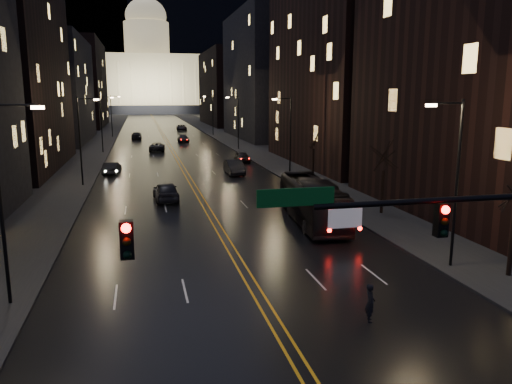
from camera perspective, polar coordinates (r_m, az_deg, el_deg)
road at (r=143.06m, az=-11.05°, el=7.22°), size 20.00×320.00×0.02m
sidewalk_left at (r=143.25m, az=-16.69°, el=7.00°), size 8.00×320.00×0.16m
sidewalk_right at (r=144.23m, az=-5.44°, el=7.44°), size 8.00×320.00×0.16m
center_line at (r=143.06m, az=-11.05°, el=7.23°), size 0.62×320.00×0.01m
building_left_far at (r=105.88m, az=-22.08°, el=10.74°), size 12.00×34.00×20.00m
building_left_dist at (r=153.53m, az=-19.38°, el=11.54°), size 12.00×40.00×24.00m
building_right_near at (r=41.87m, az=26.30°, el=13.78°), size 12.00×26.00×24.00m
building_right_tall at (r=68.56m, az=10.02°, el=19.15°), size 12.00×30.00×38.00m
building_right_mid at (r=107.93m, az=0.99°, el=13.12°), size 12.00×34.00×26.00m
building_right_dist at (r=154.89m, az=-3.40°, el=11.76°), size 12.00×40.00×22.00m
mountain_ridge at (r=399.16m, az=-6.78°, el=19.09°), size 520.00×60.00×130.00m
capitol at (r=262.84m, az=-12.20°, el=12.61°), size 90.00×50.00×58.50m
traffic_signal at (r=17.25m, az=27.02°, el=-4.03°), size 17.29×0.45×7.00m
streetlamp_right_near at (r=27.98m, az=21.71°, el=1.77°), size 2.13×0.25×9.00m
streetlamp_left_near at (r=23.76m, az=-26.83°, el=-0.18°), size 2.13×0.25×9.00m
streetlamp_right_mid at (r=55.16m, az=3.76°, el=6.78°), size 2.13×0.25×9.00m
streetlamp_left_mid at (r=53.15m, az=-19.31°, el=6.01°), size 2.13×0.25×9.00m
streetlamp_right_far at (r=84.28m, az=-2.17°, el=8.29°), size 2.13×0.25×9.00m
streetlamp_left_far at (r=82.98m, az=-17.14°, el=7.77°), size 2.13×0.25×9.00m
streetlamp_right_dist at (r=113.86m, az=-5.06°, el=8.99°), size 2.13×0.25×9.00m
streetlamp_left_dist at (r=112.90m, az=-16.12°, el=8.59°), size 2.13×0.25×9.00m
tree_right_mid at (r=39.37m, az=14.41°, el=3.89°), size 2.40×2.40×6.65m
tree_right_far at (r=53.99m, az=6.60°, el=6.04°), size 2.40×2.40×6.65m
bus at (r=36.43m, az=6.46°, el=-1.08°), size 3.70×11.60×3.18m
oncoming_car_a at (r=44.60m, az=-10.26°, el=0.09°), size 2.27×5.09×1.70m
oncoming_car_b at (r=60.74m, az=-16.16°, el=2.63°), size 2.07×4.60×1.46m
oncoming_car_c at (r=83.82m, az=-11.25°, el=5.08°), size 2.80×5.41×1.46m
oncoming_car_d at (r=107.51m, az=-13.50°, el=6.29°), size 2.11×5.17×1.50m
receding_car_a at (r=58.39m, az=-2.49°, el=2.85°), size 1.80×5.17×1.70m
receding_car_b at (r=69.01m, az=-1.60°, el=4.04°), size 1.73×4.30×1.47m
receding_car_c at (r=98.25m, az=-8.31°, el=6.03°), size 2.05×4.94×1.43m
receding_car_d at (r=131.30m, az=-8.50°, el=7.30°), size 2.73×5.56×1.52m
pedestrian_a at (r=21.51m, az=12.93°, el=-12.24°), size 0.55×0.69×1.64m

